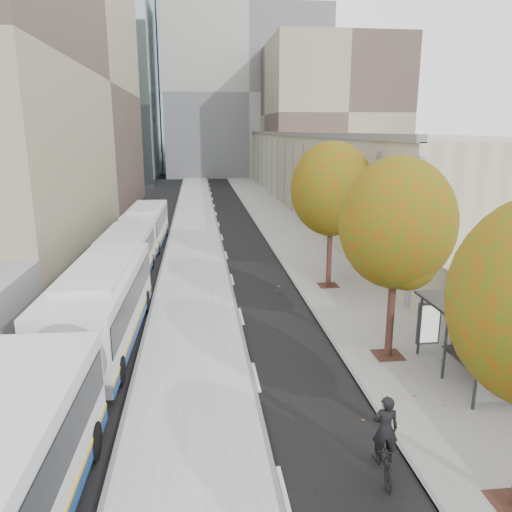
{
  "coord_description": "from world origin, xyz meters",
  "views": [
    {
      "loc": [
        -3.53,
        -4.02,
        8.51
      ],
      "look_at": [
        -0.75,
        19.64,
        2.5
      ],
      "focal_mm": 35.0,
      "sensor_mm": 36.0,
      "label": 1
    }
  ],
  "objects": [
    {
      "name": "bus_shelter",
      "position": [
        5.69,
        10.96,
        2.19
      ],
      "size": [
        1.9,
        4.4,
        2.53
      ],
      "color": "#383A3F",
      "rests_on": "sidewalk"
    },
    {
      "name": "building_far_block",
      "position": [
        6.0,
        96.0,
        15.0
      ],
      "size": [
        30.0,
        18.0,
        30.0
      ],
      "primitive_type": "cube",
      "color": "#9D9890",
      "rests_on": "ground"
    },
    {
      "name": "bus_far",
      "position": [
        -7.58,
        30.15,
        1.54
      ],
      "size": [
        2.94,
        16.99,
        2.82
      ],
      "rotation": [
        0.0,
        0.0,
        -0.03
      ],
      "color": "silver",
      "rests_on": "ground"
    },
    {
      "name": "bus_near",
      "position": [
        -7.62,
        11.42,
        1.69
      ],
      "size": [
        3.21,
        18.61,
        3.09
      ],
      "rotation": [
        0.0,
        0.0,
        -0.03
      ],
      "color": "silver",
      "rests_on": "ground"
    },
    {
      "name": "tree_c",
      "position": [
        3.6,
        13.0,
        5.25
      ],
      "size": [
        4.2,
        4.2,
        7.28
      ],
      "color": "#322017",
      "rests_on": "sidewalk"
    },
    {
      "name": "bus_platform",
      "position": [
        -3.88,
        35.0,
        0.07
      ],
      "size": [
        4.25,
        150.0,
        0.15
      ],
      "primitive_type": "cube",
      "color": "#A9A9A9",
      "rests_on": "ground"
    },
    {
      "name": "cyclist",
      "position": [
        0.91,
        6.42,
        0.83
      ],
      "size": [
        0.72,
        1.81,
        2.25
      ],
      "rotation": [
        0.0,
        0.0,
        -0.13
      ],
      "color": "black",
      "rests_on": "ground"
    },
    {
      "name": "tree_d",
      "position": [
        3.6,
        22.0,
        5.47
      ],
      "size": [
        4.4,
        4.4,
        7.6
      ],
      "color": "#322017",
      "rests_on": "sidewalk"
    },
    {
      "name": "distant_car",
      "position": [
        -7.81,
        48.17,
        0.65
      ],
      "size": [
        1.93,
        3.93,
        1.29
      ],
      "primitive_type": "imported",
      "rotation": [
        0.0,
        0.0,
        -0.11
      ],
      "color": "white",
      "rests_on": "ground"
    },
    {
      "name": "sidewalk",
      "position": [
        4.12,
        35.0,
        0.04
      ],
      "size": [
        4.75,
        150.0,
        0.08
      ],
      "primitive_type": "cube",
      "color": "gray",
      "rests_on": "ground"
    },
    {
      "name": "building_tan",
      "position": [
        15.5,
        64.0,
        4.0
      ],
      "size": [
        18.0,
        92.0,
        8.0
      ],
      "primitive_type": "cube",
      "color": "tan",
      "rests_on": "ground"
    }
  ]
}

